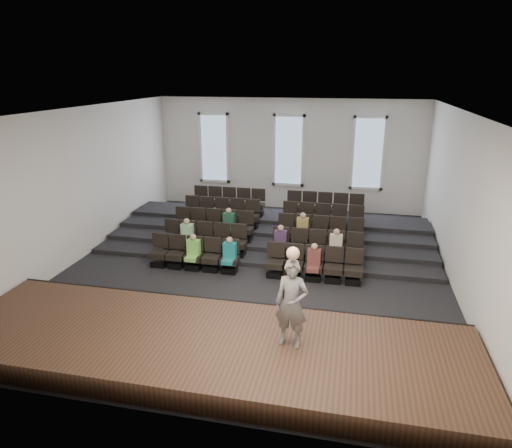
{
  "coord_description": "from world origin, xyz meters",
  "views": [
    {
      "loc": [
        2.91,
        -13.43,
        6.07
      ],
      "look_at": [
        -0.11,
        0.5,
        1.31
      ],
      "focal_mm": 32.0,
      "sensor_mm": 36.0,
      "label": 1
    }
  ],
  "objects": [
    {
      "name": "audience",
      "position": [
        0.0,
        0.32,
        0.81
      ],
      "size": [
        5.45,
        2.64,
        1.1
      ],
      "color": "#7CD254",
      "rests_on": "seating_rows"
    },
    {
      "name": "seating_rows",
      "position": [
        -0.0,
        1.54,
        0.68
      ],
      "size": [
        6.8,
        4.7,
        1.67
      ],
      "color": "black",
      "rests_on": "ground"
    },
    {
      "name": "stage_lip",
      "position": [
        0.0,
        -3.33,
        0.25
      ],
      "size": [
        11.8,
        0.06,
        0.52
      ],
      "primitive_type": "cube",
      "color": "black",
      "rests_on": "ground"
    },
    {
      "name": "mic_stand",
      "position": [
        1.52,
        -3.97,
        0.96
      ],
      "size": [
        0.26,
        0.26,
        1.53
      ],
      "color": "black",
      "rests_on": "stage"
    },
    {
      "name": "wall_back",
      "position": [
        0.0,
        7.02,
        2.5
      ],
      "size": [
        12.0,
        0.04,
        5.0
      ],
      "primitive_type": "cube",
      "color": "silver",
      "rests_on": "ground"
    },
    {
      "name": "ground",
      "position": [
        0.0,
        0.0,
        0.0
      ],
      "size": [
        14.0,
        14.0,
        0.0
      ],
      "primitive_type": "plane",
      "color": "black",
      "rests_on": "ground"
    },
    {
      "name": "stage",
      "position": [
        0.0,
        -5.1,
        0.25
      ],
      "size": [
        11.8,
        3.6,
        0.5
      ],
      "primitive_type": "cube",
      "color": "#46311E",
      "rests_on": "ground"
    },
    {
      "name": "wall_left",
      "position": [
        -6.02,
        0.0,
        2.5
      ],
      "size": [
        0.04,
        14.0,
        5.0
      ],
      "primitive_type": "cube",
      "color": "silver",
      "rests_on": "ground"
    },
    {
      "name": "risers",
      "position": [
        0.0,
        3.17,
        0.2
      ],
      "size": [
        11.8,
        4.8,
        0.6
      ],
      "color": "black",
      "rests_on": "ground"
    },
    {
      "name": "speaker",
      "position": [
        1.84,
        -4.96,
        1.47
      ],
      "size": [
        0.77,
        0.56,
        1.94
      ],
      "primitive_type": "imported",
      "rotation": [
        0.0,
        0.0,
        -0.14
      ],
      "color": "slate",
      "rests_on": "stage"
    },
    {
      "name": "ceiling",
      "position": [
        0.0,
        0.0,
        5.01
      ],
      "size": [
        12.0,
        14.0,
        0.02
      ],
      "primitive_type": "cube",
      "color": "white",
      "rests_on": "ground"
    },
    {
      "name": "wall_front",
      "position": [
        0.0,
        -7.02,
        2.5
      ],
      "size": [
        12.0,
        0.04,
        5.0
      ],
      "primitive_type": "cube",
      "color": "silver",
      "rests_on": "ground"
    },
    {
      "name": "windows",
      "position": [
        0.0,
        6.95,
        2.7
      ],
      "size": [
        8.44,
        0.1,
        3.24
      ],
      "color": "white",
      "rests_on": "wall_back"
    },
    {
      "name": "wall_right",
      "position": [
        6.02,
        0.0,
        2.5
      ],
      "size": [
        0.04,
        14.0,
        5.0
      ],
      "primitive_type": "cube",
      "color": "silver",
      "rests_on": "ground"
    }
  ]
}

